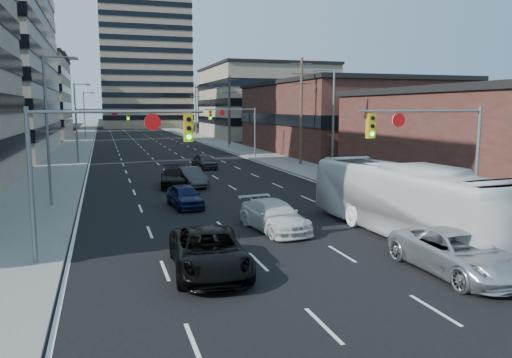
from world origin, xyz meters
The scene contains 30 objects.
ground centered at (0.00, 0.00, 0.00)m, with size 400.00×400.00×0.00m, color black.
road_surface centered at (0.00, 130.00, 0.01)m, with size 18.00×300.00×0.02m, color black.
sidewalk_left centered at (-11.50, 130.00, 0.07)m, with size 5.00×300.00×0.15m, color slate.
sidewalk_right centered at (11.50, 130.00, 0.07)m, with size 5.00×300.00×0.15m, color slate.
office_left_far centered at (-24.00, 100.00, 8.00)m, with size 20.00×30.00×16.00m, color gray.
storefront_right_mid centered at (24.00, 50.00, 4.50)m, with size 20.00×30.00×9.00m, color #472119.
office_right_far centered at (25.00, 88.00, 7.00)m, with size 22.00×28.00×14.00m, color gray.
apartment_tower centered at (6.00, 150.00, 29.00)m, with size 26.00×26.00×58.00m, color gray.
bg_block_left centered at (-28.00, 140.00, 10.00)m, with size 24.00×24.00×20.00m, color #ADA089.
bg_block_right centered at (32.00, 130.00, 6.00)m, with size 22.00×22.00×12.00m, color gray.
signal_near_left centered at (-7.45, 8.00, 4.33)m, with size 6.59×0.33×6.00m.
signal_near_right centered at (7.45, 8.00, 4.33)m, with size 6.59×0.33×6.00m.
signal_far_left centered at (-7.68, 45.00, 4.30)m, with size 6.09×0.33×6.00m.
signal_far_right centered at (7.68, 45.00, 4.30)m, with size 6.09×0.33×6.00m.
utility_pole_block centered at (12.20, 36.00, 5.78)m, with size 2.20×0.28×11.00m.
utility_pole_midblock centered at (12.20, 66.00, 5.78)m, with size 2.20×0.28×11.00m.
utility_pole_distant centered at (12.20, 96.00, 5.78)m, with size 2.20×0.28×11.00m.
streetlight_left_near centered at (-10.34, 20.00, 5.05)m, with size 2.03×0.22×9.00m.
streetlight_left_mid centered at (-10.34, 55.00, 5.05)m, with size 2.03×0.22×9.00m.
streetlight_left_far centered at (-10.34, 90.00, 5.05)m, with size 2.03×0.22×9.00m.
streetlight_right_near centered at (10.34, 25.00, 5.05)m, with size 2.03×0.22×9.00m.
streetlight_right_far centered at (10.34, 60.00, 5.05)m, with size 2.03×0.22×9.00m.
black_pickup centered at (-3.86, 5.37, 0.78)m, with size 2.59×5.62×1.56m, color black.
white_van centered at (0.47, 10.60, 0.73)m, with size 2.04×5.02×1.46m, color silver.
silver_suv centered at (4.64, 2.54, 0.78)m, with size 2.60×5.65×1.57m, color silver.
transit_bus centered at (6.00, 7.98, 1.70)m, with size 2.85×12.20×3.40m, color white.
sedan_blue centered at (-2.79, 17.60, 0.69)m, with size 1.64×4.07×1.39m, color #0E1338.
sedan_grey_center centered at (-1.11, 25.48, 0.74)m, with size 1.57×4.49×1.48m, color #2F2F32.
sedan_black_far centered at (-2.27, 25.78, 0.74)m, with size 2.08×5.11×1.48m, color black.
sedan_grey_right centered at (2.16, 36.45, 0.72)m, with size 1.70×4.23×1.44m, color #353538.
Camera 1 is at (-7.39, -11.88, 5.94)m, focal length 35.00 mm.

